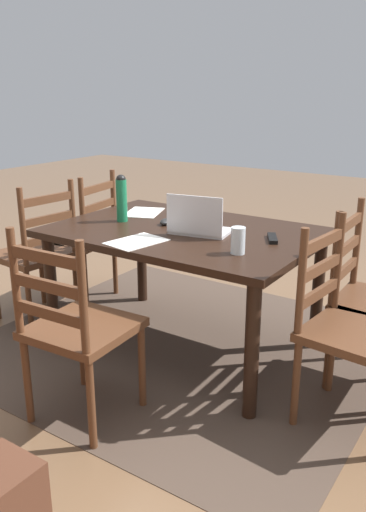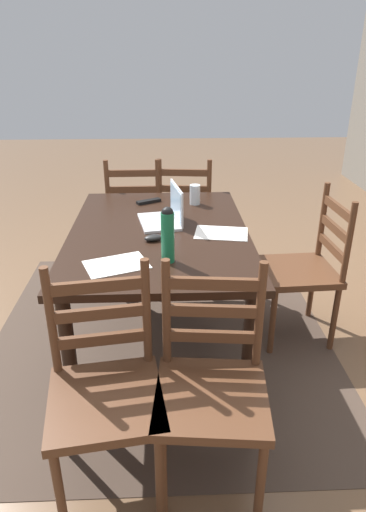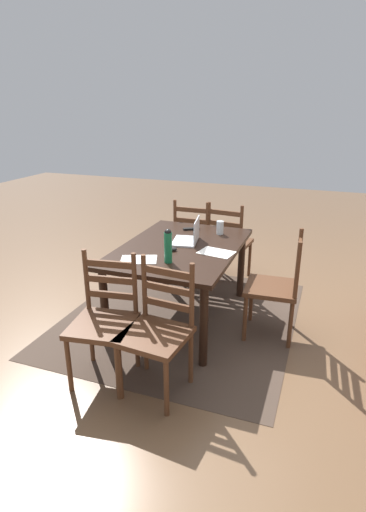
# 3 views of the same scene
# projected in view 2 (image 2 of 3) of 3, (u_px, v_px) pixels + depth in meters

# --- Properties ---
(ground_plane) EXTENTS (14.00, 14.00, 0.00)m
(ground_plane) POSITION_uv_depth(u_px,v_px,m) (161.00, 336.00, 2.91)
(ground_plane) COLOR brown
(area_rug) EXTENTS (2.31, 2.12, 0.01)m
(area_rug) POSITION_uv_depth(u_px,v_px,m) (161.00, 335.00, 2.91)
(area_rug) COLOR #47382D
(area_rug) RESTS_ON ground
(dining_table) EXTENTS (1.48, 1.03, 0.74)m
(dining_table) POSITION_uv_depth(u_px,v_px,m) (159.00, 244.00, 2.64)
(dining_table) COLOR black
(dining_table) RESTS_ON ground
(chair_right_near) EXTENTS (0.50, 0.50, 0.95)m
(chair_right_near) POSITION_uv_depth(u_px,v_px,m) (105.00, 391.00, 1.77)
(chair_right_near) COLOR #56331E
(chair_right_near) RESTS_ON ground
(chair_far_head) EXTENTS (0.46, 0.46, 0.95)m
(chair_far_head) POSITION_uv_depth(u_px,v_px,m) (304.00, 269.00, 2.75)
(chair_far_head) COLOR #56331E
(chair_far_head) RESTS_ON ground
(chair_right_far) EXTENTS (0.48, 0.48, 0.95)m
(chair_right_far) POSITION_uv_depth(u_px,v_px,m) (211.00, 388.00, 1.79)
(chair_right_far) COLOR #56331E
(chair_right_far) RESTS_ON ground
(chair_left_far) EXTENTS (0.48, 0.48, 0.95)m
(chair_left_far) POSITION_uv_depth(u_px,v_px,m) (185.00, 214.00, 3.65)
(chair_left_far) COLOR #56331E
(chair_left_far) RESTS_ON ground
(chair_left_near) EXTENTS (0.45, 0.45, 0.95)m
(chair_left_near) POSITION_uv_depth(u_px,v_px,m) (135.00, 215.00, 3.64)
(chair_left_near) COLOR #56331E
(chair_left_near) RESTS_ON ground
(laptop) EXTENTS (0.35, 0.27, 0.23)m
(laptop) POSITION_uv_depth(u_px,v_px,m) (167.00, 213.00, 2.69)
(laptop) COLOR silver
(laptop) RESTS_ON dining_table
(water_bottle) EXTENTS (0.07, 0.07, 0.28)m
(water_bottle) POSITION_uv_depth(u_px,v_px,m) (168.00, 234.00, 2.16)
(water_bottle) COLOR #197247
(water_bottle) RESTS_ON dining_table
(drinking_glass) EXTENTS (0.07, 0.07, 0.13)m
(drinking_glass) POSITION_uv_depth(u_px,v_px,m) (195.00, 195.00, 3.01)
(drinking_glass) COLOR silver
(drinking_glass) RESTS_ON dining_table
(computer_mouse) EXTENTS (0.09, 0.11, 0.03)m
(computer_mouse) POSITION_uv_depth(u_px,v_px,m) (153.00, 238.00, 2.45)
(computer_mouse) COLOR black
(computer_mouse) RESTS_ON dining_table
(tv_remote) EXTENTS (0.12, 0.17, 0.02)m
(tv_remote) POSITION_uv_depth(u_px,v_px,m) (149.00, 201.00, 3.06)
(tv_remote) COLOR black
(tv_remote) RESTS_ON dining_table
(paper_stack_left) EXTENTS (0.26, 0.33, 0.00)m
(paper_stack_left) POSITION_uv_depth(u_px,v_px,m) (221.00, 233.00, 2.55)
(paper_stack_left) COLOR white
(paper_stack_left) RESTS_ON dining_table
(paper_stack_right) EXTENTS (0.30, 0.35, 0.00)m
(paper_stack_right) POSITION_uv_depth(u_px,v_px,m) (117.00, 265.00, 2.18)
(paper_stack_right) COLOR white
(paper_stack_right) RESTS_ON dining_table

